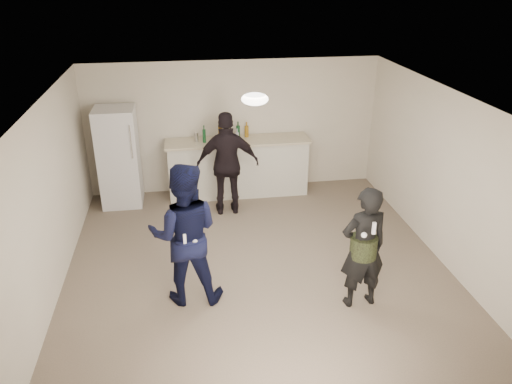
{
  "coord_description": "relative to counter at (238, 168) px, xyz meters",
  "views": [
    {
      "loc": [
        -0.97,
        -6.09,
        4.07
      ],
      "look_at": [
        0.0,
        0.2,
        1.15
      ],
      "focal_mm": 35.0,
      "sensor_mm": 36.0,
      "label": 1
    }
  ],
  "objects": [
    {
      "name": "floor",
      "position": [
        -0.03,
        -2.67,
        -0.53
      ],
      "size": [
        6.0,
        6.0,
        0.0
      ],
      "primitive_type": "plane",
      "color": "#6B5B4C",
      "rests_on": "ground"
    },
    {
      "name": "ceiling",
      "position": [
        -0.03,
        -2.67,
        1.98
      ],
      "size": [
        6.0,
        6.0,
        0.0
      ],
      "primitive_type": "plane",
      "rotation": [
        3.14,
        0.0,
        0.0
      ],
      "color": "silver",
      "rests_on": "wall_back"
    },
    {
      "name": "wall_back",
      "position": [
        -0.03,
        0.33,
        0.72
      ],
      "size": [
        6.0,
        0.0,
        6.0
      ],
      "primitive_type": "plane",
      "rotation": [
        1.57,
        0.0,
        0.0
      ],
      "color": "beige",
      "rests_on": "floor"
    },
    {
      "name": "wall_front",
      "position": [
        -0.03,
        -5.67,
        0.72
      ],
      "size": [
        6.0,
        0.0,
        6.0
      ],
      "primitive_type": "plane",
      "rotation": [
        -1.57,
        0.0,
        0.0
      ],
      "color": "beige",
      "rests_on": "floor"
    },
    {
      "name": "wall_left",
      "position": [
        -2.78,
        -2.67,
        0.72
      ],
      "size": [
        0.0,
        6.0,
        6.0
      ],
      "primitive_type": "plane",
      "rotation": [
        1.57,
        0.0,
        1.57
      ],
      "color": "beige",
      "rests_on": "floor"
    },
    {
      "name": "wall_right",
      "position": [
        2.72,
        -2.67,
        0.72
      ],
      "size": [
        0.0,
        6.0,
        6.0
      ],
      "primitive_type": "plane",
      "rotation": [
        1.57,
        0.0,
        -1.57
      ],
      "color": "beige",
      "rests_on": "floor"
    },
    {
      "name": "counter",
      "position": [
        0.0,
        0.0,
        0.0
      ],
      "size": [
        2.6,
        0.56,
        1.05
      ],
      "primitive_type": "cube",
      "color": "beige",
      "rests_on": "floor"
    },
    {
      "name": "counter_top",
      "position": [
        0.0,
        0.0,
        0.55
      ],
      "size": [
        2.68,
        0.64,
        0.04
      ],
      "primitive_type": "cube",
      "color": "beige",
      "rests_on": "counter"
    },
    {
      "name": "fridge",
      "position": [
        -2.16,
        -0.07,
        0.38
      ],
      "size": [
        0.7,
        0.7,
        1.8
      ],
      "primitive_type": "cube",
      "color": "white",
      "rests_on": "floor"
    },
    {
      "name": "fridge_handle",
      "position": [
        -1.88,
        -0.44,
        0.78
      ],
      "size": [
        0.02,
        0.02,
        0.6
      ],
      "primitive_type": "cylinder",
      "color": "silver",
      "rests_on": "fridge"
    },
    {
      "name": "ceiling_dome",
      "position": [
        -0.03,
        -2.37,
        1.93
      ],
      "size": [
        0.36,
        0.36,
        0.16
      ],
      "primitive_type": "ellipsoid",
      "color": "white",
      "rests_on": "ceiling"
    },
    {
      "name": "shaker",
      "position": [
        -0.76,
        0.04,
        0.65
      ],
      "size": [
        0.08,
        0.08,
        0.17
      ],
      "primitive_type": "cylinder",
      "color": "#B7B7BC",
      "rests_on": "counter_top"
    },
    {
      "name": "man",
      "position": [
        -1.06,
        -3.19,
        0.43
      ],
      "size": [
        1.0,
        0.81,
        1.91
      ],
      "primitive_type": "imported",
      "rotation": [
        0.0,
        0.0,
        3.04
      ],
      "color": "#0E123C",
      "rests_on": "floor"
    },
    {
      "name": "woman",
      "position": [
        1.14,
        -3.65,
        0.31
      ],
      "size": [
        0.65,
        0.46,
        1.66
      ],
      "primitive_type": "imported",
      "rotation": [
        0.0,
        0.0,
        3.25
      ],
      "color": "black",
      "rests_on": "floor"
    },
    {
      "name": "camo_shorts",
      "position": [
        1.14,
        -3.65,
        0.32
      ],
      "size": [
        0.34,
        0.34,
        0.28
      ],
      "primitive_type": "cylinder",
      "color": "#2B3819",
      "rests_on": "woman"
    },
    {
      "name": "spectator",
      "position": [
        -0.26,
        -0.75,
        0.4
      ],
      "size": [
        1.09,
        0.47,
        1.84
      ],
      "primitive_type": "imported",
      "rotation": [
        0.0,
        0.0,
        3.12
      ],
      "color": "black",
      "rests_on": "floor"
    },
    {
      "name": "remote_man",
      "position": [
        -1.06,
        -3.47,
        0.53
      ],
      "size": [
        0.04,
        0.04,
        0.15
      ],
      "primitive_type": "cube",
      "color": "white",
      "rests_on": "man"
    },
    {
      "name": "nunchuk_man",
      "position": [
        -0.94,
        -3.44,
        0.45
      ],
      "size": [
        0.07,
        0.07,
        0.07
      ],
      "primitive_type": "sphere",
      "color": "white",
      "rests_on": "man"
    },
    {
      "name": "remote_woman",
      "position": [
        1.14,
        -3.9,
        0.72
      ],
      "size": [
        0.04,
        0.04,
        0.15
      ],
      "primitive_type": "cube",
      "color": "white",
      "rests_on": "woman"
    },
    {
      "name": "nunchuk_woman",
      "position": [
        1.04,
        -3.87,
        0.62
      ],
      "size": [
        0.07,
        0.07,
        0.07
      ],
      "primitive_type": "sphere",
      "color": "white",
      "rests_on": "woman"
    },
    {
      "name": "bottle_cluster",
      "position": [
        -0.13,
        0.09,
        0.68
      ],
      "size": [
        0.88,
        0.32,
        0.25
      ],
      "color": "#124121",
      "rests_on": "counter_top"
    }
  ]
}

